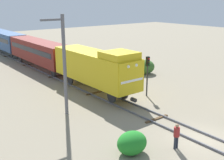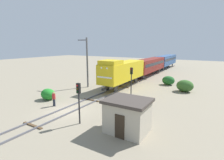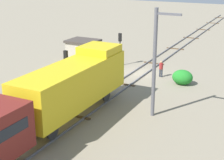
{
  "view_description": "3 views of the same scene",
  "coord_description": "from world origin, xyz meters",
  "px_view_note": "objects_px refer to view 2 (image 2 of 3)",
  "views": [
    {
      "loc": [
        -15.48,
        -9.77,
        9.12
      ],
      "look_at": [
        1.18,
        11.4,
        1.41
      ],
      "focal_mm": 45.0,
      "sensor_mm": 36.0,
      "label": 1
    },
    {
      "loc": [
        13.27,
        -12.68,
        6.96
      ],
      "look_at": [
        -0.61,
        10.21,
        1.55
      ],
      "focal_mm": 28.0,
      "sensor_mm": 36.0,
      "label": 2
    },
    {
      "loc": [
        -13.14,
        32.4,
        10.81
      ],
      "look_at": [
        -0.75,
        8.08,
        1.73
      ],
      "focal_mm": 55.0,
      "sensor_mm": 36.0,
      "label": 3
    }
  ],
  "objects_px": {
    "passenger_car_trailing": "(166,60)",
    "relay_hut": "(127,115)",
    "locomotive": "(122,71)",
    "traffic_signal_near": "(79,96)",
    "traffic_signal_mid": "(131,76)",
    "worker_near_track": "(54,98)",
    "catenary_mast": "(87,61)",
    "passenger_car_leading": "(150,65)"
  },
  "relations": [
    {
      "from": "traffic_signal_near",
      "to": "traffic_signal_mid",
      "type": "bearing_deg",
      "value": 88.89
    },
    {
      "from": "passenger_car_leading",
      "to": "worker_near_track",
      "type": "relative_size",
      "value": 8.24
    },
    {
      "from": "traffic_signal_mid",
      "to": "worker_near_track",
      "type": "xyz_separation_m",
      "value": [
        -5.8,
        -8.41,
        -1.75
      ]
    },
    {
      "from": "traffic_signal_near",
      "to": "worker_near_track",
      "type": "xyz_separation_m",
      "value": [
        -5.6,
        1.96,
        -1.61
      ]
    },
    {
      "from": "locomotive",
      "to": "worker_near_track",
      "type": "relative_size",
      "value": 6.82
    },
    {
      "from": "traffic_signal_mid",
      "to": "relay_hut",
      "type": "distance_m",
      "value": 10.38
    },
    {
      "from": "catenary_mast",
      "to": "traffic_signal_mid",
      "type": "bearing_deg",
      "value": -6.4
    },
    {
      "from": "catenary_mast",
      "to": "traffic_signal_near",
      "type": "bearing_deg",
      "value": -53.87
    },
    {
      "from": "passenger_car_leading",
      "to": "traffic_signal_mid",
      "type": "bearing_deg",
      "value": -78.79
    },
    {
      "from": "catenary_mast",
      "to": "relay_hut",
      "type": "distance_m",
      "value": 16.56
    },
    {
      "from": "relay_hut",
      "to": "worker_near_track",
      "type": "bearing_deg",
      "value": 174.04
    },
    {
      "from": "worker_near_track",
      "to": "passenger_car_trailing",
      "type": "bearing_deg",
      "value": -146.8
    },
    {
      "from": "passenger_car_leading",
      "to": "worker_near_track",
      "type": "bearing_deg",
      "value": -95.36
    },
    {
      "from": "passenger_car_leading",
      "to": "catenary_mast",
      "type": "relative_size",
      "value": 1.73
    },
    {
      "from": "worker_near_track",
      "to": "traffic_signal_near",
      "type": "bearing_deg",
      "value": 107.34
    },
    {
      "from": "relay_hut",
      "to": "traffic_signal_mid",
      "type": "bearing_deg",
      "value": 113.47
    },
    {
      "from": "locomotive",
      "to": "traffic_signal_near",
      "type": "relative_size",
      "value": 3.12
    },
    {
      "from": "passenger_car_leading",
      "to": "traffic_signal_near",
      "type": "relative_size",
      "value": 3.77
    },
    {
      "from": "traffic_signal_near",
      "to": "relay_hut",
      "type": "distance_m",
      "value": 4.56
    },
    {
      "from": "worker_near_track",
      "to": "relay_hut",
      "type": "bearing_deg",
      "value": 120.66
    },
    {
      "from": "catenary_mast",
      "to": "passenger_car_trailing",
      "type": "bearing_deg",
      "value": 80.67
    },
    {
      "from": "passenger_car_leading",
      "to": "locomotive",
      "type": "bearing_deg",
      "value": -90.0
    },
    {
      "from": "worker_near_track",
      "to": "catenary_mast",
      "type": "bearing_deg",
      "value": -127.5
    },
    {
      "from": "locomotive",
      "to": "passenger_car_trailing",
      "type": "bearing_deg",
      "value": 90.0
    },
    {
      "from": "locomotive",
      "to": "traffic_signal_mid",
      "type": "height_order",
      "value": "locomotive"
    },
    {
      "from": "locomotive",
      "to": "passenger_car_leading",
      "type": "height_order",
      "value": "locomotive"
    },
    {
      "from": "passenger_car_leading",
      "to": "catenary_mast",
      "type": "bearing_deg",
      "value": -107.34
    },
    {
      "from": "locomotive",
      "to": "traffic_signal_mid",
      "type": "xyz_separation_m",
      "value": [
        3.4,
        -3.82,
        -0.02
      ]
    },
    {
      "from": "traffic_signal_near",
      "to": "traffic_signal_mid",
      "type": "relative_size",
      "value": 0.94
    },
    {
      "from": "locomotive",
      "to": "traffic_signal_near",
      "type": "xyz_separation_m",
      "value": [
        3.2,
        -14.19,
        -0.17
      ]
    },
    {
      "from": "traffic_signal_near",
      "to": "worker_near_track",
      "type": "height_order",
      "value": "traffic_signal_near"
    },
    {
      "from": "locomotive",
      "to": "passenger_car_trailing",
      "type": "distance_m",
      "value": 27.94
    },
    {
      "from": "catenary_mast",
      "to": "relay_hut",
      "type": "height_order",
      "value": "catenary_mast"
    },
    {
      "from": "passenger_car_trailing",
      "to": "traffic_signal_mid",
      "type": "height_order",
      "value": "traffic_signal_mid"
    },
    {
      "from": "passenger_car_trailing",
      "to": "traffic_signal_near",
      "type": "height_order",
      "value": "passenger_car_trailing"
    },
    {
      "from": "relay_hut",
      "to": "passenger_car_leading",
      "type": "bearing_deg",
      "value": 105.75
    },
    {
      "from": "passenger_car_trailing",
      "to": "relay_hut",
      "type": "distance_m",
      "value": 41.89
    },
    {
      "from": "passenger_car_trailing",
      "to": "relay_hut",
      "type": "xyz_separation_m",
      "value": [
        7.5,
        -41.2,
        -1.13
      ]
    },
    {
      "from": "passenger_car_trailing",
      "to": "passenger_car_leading",
      "type": "bearing_deg",
      "value": -90.0
    },
    {
      "from": "traffic_signal_near",
      "to": "catenary_mast",
      "type": "relative_size",
      "value": 0.46
    },
    {
      "from": "passenger_car_trailing",
      "to": "catenary_mast",
      "type": "bearing_deg",
      "value": -99.33
    },
    {
      "from": "locomotive",
      "to": "passenger_car_leading",
      "type": "distance_m",
      "value": 13.34
    }
  ]
}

